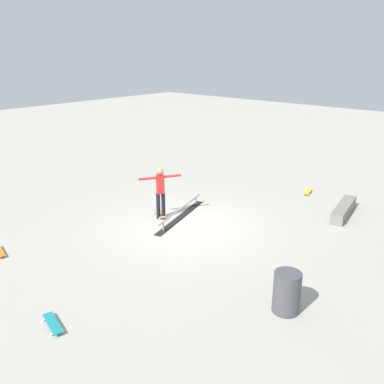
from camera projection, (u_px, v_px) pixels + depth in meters
The scene contains 8 objects.
ground_plane at pixel (185, 226), 13.11m from camera, with size 60.00×60.00×0.00m, color #ADA89E.
grind_rail at pixel (181, 213), 13.72m from camera, with size 3.15×1.16×0.32m.
skate_ledge at pixel (344, 210), 13.89m from camera, with size 2.15×0.39×0.37m, color gray.
skater_main at pixel (160, 189), 13.36m from camera, with size 1.25×0.75×1.72m.
skateboard_main at pixel (160, 214), 13.85m from camera, with size 0.55×0.80×0.09m.
loose_skateboard_teal at pixel (53, 323), 8.34m from camera, with size 0.40×0.82×0.09m.
loose_skateboard_yellow at pixel (308, 191), 16.02m from camera, with size 0.82×0.41×0.09m.
trash_bin at pixel (287, 292), 8.71m from camera, with size 0.58×0.58×0.92m, color #47474C.
Camera 1 is at (8.89, 8.12, 5.30)m, focal length 38.83 mm.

